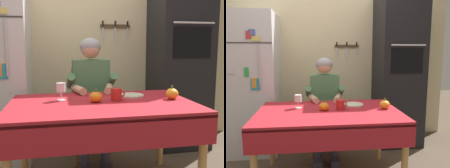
% 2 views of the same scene
% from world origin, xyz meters
% --- Properties ---
extents(back_wall_assembly, '(3.70, 0.13, 2.60)m').
position_xyz_m(back_wall_assembly, '(0.05, 1.35, 1.30)').
color(back_wall_assembly, beige).
rests_on(back_wall_assembly, ground).
extents(wall_oven, '(0.60, 0.64, 2.10)m').
position_xyz_m(wall_oven, '(1.05, 1.00, 1.05)').
color(wall_oven, black).
rests_on(wall_oven, ground).
extents(dining_table, '(1.40, 0.90, 0.74)m').
position_xyz_m(dining_table, '(0.00, 0.08, 0.66)').
color(dining_table, tan).
rests_on(dining_table, ground).
extents(chair_behind_person, '(0.40, 0.40, 0.93)m').
position_xyz_m(chair_behind_person, '(-0.01, 0.87, 0.51)').
color(chair_behind_person, '#9E6B33').
rests_on(chair_behind_person, ground).
extents(seated_person, '(0.47, 0.55, 1.25)m').
position_xyz_m(seated_person, '(-0.01, 0.68, 0.74)').
color(seated_person, '#38384C').
rests_on(seated_person, ground).
extents(coffee_mug, '(0.11, 0.09, 0.10)m').
position_xyz_m(coffee_mug, '(0.12, 0.13, 0.79)').
color(coffee_mug, '#B2231E').
rests_on(coffee_mug, dining_table).
extents(wine_glass, '(0.07, 0.07, 0.14)m').
position_xyz_m(wine_glass, '(-0.31, 0.22, 0.84)').
color(wine_glass, white).
rests_on(wine_glass, dining_table).
extents(pumpkin_large, '(0.10, 0.10, 0.10)m').
position_xyz_m(pumpkin_large, '(-0.05, 0.11, 0.78)').
color(pumpkin_large, orange).
rests_on(pumpkin_large, dining_table).
extents(pumpkin_medium, '(0.10, 0.10, 0.11)m').
position_xyz_m(pumpkin_medium, '(0.57, 0.10, 0.78)').
color(pumpkin_medium, orange).
rests_on(pumpkin_medium, dining_table).
extents(serving_tray, '(0.22, 0.22, 0.02)m').
position_xyz_m(serving_tray, '(0.28, 0.28, 0.75)').
color(serving_tray, beige).
rests_on(serving_tray, dining_table).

